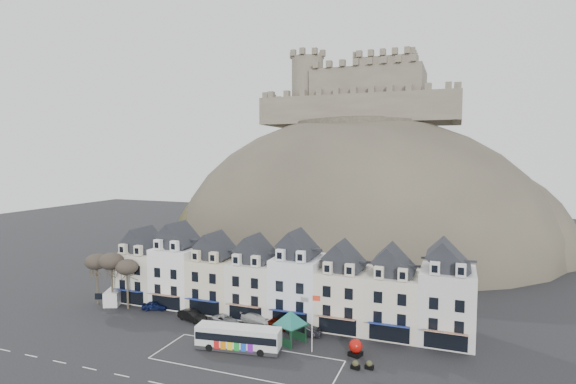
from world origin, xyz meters
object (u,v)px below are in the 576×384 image
at_px(car_navy, 155,306).
at_px(car_white, 257,318).
at_px(bus_shelter, 291,318).
at_px(flagpole, 313,319).
at_px(car_silver, 226,320).
at_px(car_maroon, 279,323).
at_px(car_black, 192,315).
at_px(bus, 238,337).
at_px(car_charcoal, 304,329).
at_px(red_buoy, 356,347).
at_px(white_van, 115,296).

relative_size(car_navy, car_white, 0.77).
xyz_separation_m(bus_shelter, car_navy, (-23.96, 4.06, -2.60)).
distance_m(flagpole, car_silver, 15.26).
xyz_separation_m(car_navy, car_maroon, (20.74, -0.14, 0.02)).
relative_size(bus_shelter, car_black, 1.30).
height_order(bus, car_navy, bus).
xyz_separation_m(car_white, car_charcoal, (7.49, -1.47, 0.03)).
height_order(red_buoy, car_black, red_buoy).
xyz_separation_m(red_buoy, white_van, (-40.63, 5.18, 0.11)).
height_order(bus, red_buoy, bus).
relative_size(bus, bus_shelter, 1.76).
distance_m(bus, car_white, 8.87).
bearing_deg(flagpole, car_white, 149.46).
height_order(car_maroon, car_charcoal, car_charcoal).
bearing_deg(car_white, red_buoy, -95.90).
height_order(red_buoy, car_maroon, red_buoy).
relative_size(bus, white_van, 1.95).
xyz_separation_m(bus, car_maroon, (2.06, 8.14, -0.95)).
height_order(bus, car_charcoal, bus).
height_order(white_van, car_white, white_van).
bearing_deg(flagpole, bus, -162.71).
distance_m(white_van, car_charcoal, 32.88).
distance_m(bus, car_navy, 20.46).
xyz_separation_m(bus, car_silver, (-5.54, 6.85, -1.02)).
xyz_separation_m(bus, car_black, (-10.74, 6.38, -0.86)).
bearing_deg(car_charcoal, flagpole, -152.69).
bearing_deg(flagpole, car_navy, 168.50).
height_order(car_silver, car_white, car_white).
bearing_deg(car_maroon, car_white, 94.28).
height_order(car_navy, car_black, car_black).
relative_size(white_van, car_silver, 1.26).
distance_m(car_white, car_charcoal, 7.63).
distance_m(bus_shelter, car_maroon, 5.69).
distance_m(bus_shelter, car_white, 8.45).
xyz_separation_m(car_navy, car_charcoal, (24.74, -1.05, 0.10)).
relative_size(car_silver, car_maroon, 1.08).
xyz_separation_m(flagpole, car_black, (-19.46, 3.66, -3.37)).
xyz_separation_m(white_van, car_white, (25.35, 0.00, -0.41)).
height_order(white_van, car_navy, white_van).
bearing_deg(car_navy, flagpole, -122.90).
height_order(bus_shelter, car_white, bus_shelter).
bearing_deg(car_charcoal, car_black, 89.83).
relative_size(white_van, car_navy, 1.40).
relative_size(red_buoy, white_van, 0.37).
relative_size(car_black, car_silver, 1.08).
distance_m(car_silver, car_charcoal, 11.61).
distance_m(bus_shelter, car_black, 16.35).
height_order(red_buoy, white_van, white_van).
bearing_deg(car_navy, car_white, -110.02).
height_order(red_buoy, flagpole, flagpole).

